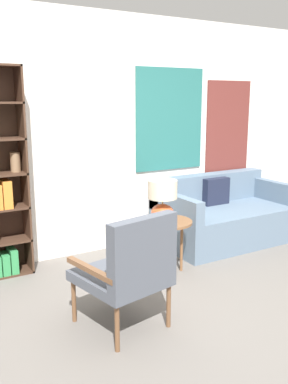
{
  "coord_description": "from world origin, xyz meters",
  "views": [
    {
      "loc": [
        -1.98,
        -2.42,
        1.77
      ],
      "look_at": [
        0.02,
        0.97,
        0.9
      ],
      "focal_mm": 40.0,
      "sensor_mm": 36.0,
      "label": 1
    }
  ],
  "objects_px": {
    "armchair": "(130,266)",
    "table_lamp": "(162,198)",
    "couch": "(224,217)",
    "side_table": "(167,226)"
  },
  "relations": [
    {
      "from": "couch",
      "to": "side_table",
      "type": "distance_m",
      "value": 1.28
    },
    {
      "from": "armchair",
      "to": "side_table",
      "type": "height_order",
      "value": "armchair"
    },
    {
      "from": "armchair",
      "to": "table_lamp",
      "type": "xyz_separation_m",
      "value": [
        0.84,
        0.85,
        0.25
      ]
    },
    {
      "from": "armchair",
      "to": "table_lamp",
      "type": "distance_m",
      "value": 1.22
    },
    {
      "from": "table_lamp",
      "to": "armchair",
      "type": "bearing_deg",
      "value": -134.53
    },
    {
      "from": "side_table",
      "to": "couch",
      "type": "bearing_deg",
      "value": 21.69
    },
    {
      "from": "side_table",
      "to": "armchair",
      "type": "bearing_deg",
      "value": -136.49
    },
    {
      "from": "table_lamp",
      "to": "side_table",
      "type": "bearing_deg",
      "value": -17.31
    },
    {
      "from": "couch",
      "to": "table_lamp",
      "type": "distance_m",
      "value": 1.39
    },
    {
      "from": "armchair",
      "to": "table_lamp",
      "type": "bearing_deg",
      "value": 45.47
    }
  ]
}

